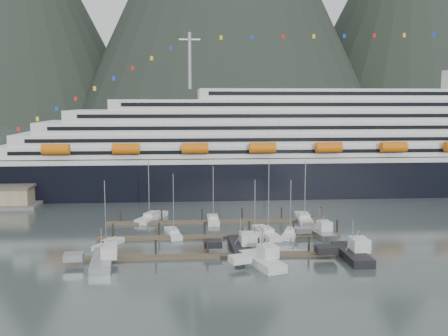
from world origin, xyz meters
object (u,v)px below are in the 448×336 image
at_px(sailboat_c, 255,240).
at_px(trawler_c, 240,246).
at_px(sailboat_e, 152,218).
at_px(sailboat_f, 213,220).
at_px(sailboat_d, 266,233).
at_px(trawler_d, 351,253).
at_px(trawler_a, 101,259).
at_px(trawler_e, 319,232).
at_px(sailboat_h, 291,234).
at_px(trawler_b, 261,260).
at_px(sailboat_b, 173,233).
at_px(cruise_ship, 325,151).
at_px(sailboat_g, 304,219).
at_px(sailboat_a, 109,244).

xyz_separation_m(sailboat_c, trawler_c, (-3.66, -5.57, 0.46)).
xyz_separation_m(sailboat_e, sailboat_f, (13.84, -3.29, -0.02)).
height_order(sailboat_c, sailboat_d, sailboat_d).
relative_size(sailboat_e, trawler_d, 1.19).
distance_m(trawler_a, trawler_e, 43.46).
xyz_separation_m(sailboat_h, trawler_a, (-35.08, -15.81, 0.45)).
height_order(sailboat_f, trawler_a, sailboat_f).
bearing_deg(sailboat_c, trawler_c, 164.53).
relative_size(sailboat_c, sailboat_d, 0.78).
distance_m(sailboat_d, trawler_d, 20.42).
bearing_deg(sailboat_e, sailboat_h, -95.94).
xyz_separation_m(sailboat_c, sailboat_e, (-20.97, 20.89, 0.03)).
xyz_separation_m(trawler_b, trawler_d, (16.06, 2.79, 0.03)).
bearing_deg(sailboat_f, trawler_e, -123.71).
bearing_deg(trawler_c, sailboat_b, 44.50).
height_order(sailboat_d, trawler_c, sailboat_d).
distance_m(sailboat_f, trawler_e, 24.80).
xyz_separation_m(sailboat_c, trawler_e, (13.37, 3.65, 0.41)).
distance_m(cruise_ship, sailboat_h, 56.79).
bearing_deg(trawler_d, sailboat_d, 34.92).
bearing_deg(trawler_e, sailboat_c, 95.36).
bearing_deg(sailboat_d, trawler_b, 158.27).
bearing_deg(sailboat_d, sailboat_f, 28.39).
xyz_separation_m(sailboat_g, trawler_e, (0.01, -13.45, 0.39)).
xyz_separation_m(cruise_ship, trawler_e, (-15.09, -52.18, -11.21)).
relative_size(sailboat_a, trawler_b, 1.15).
distance_m(sailboat_b, trawler_d, 35.63).
relative_size(sailboat_e, sailboat_h, 1.23).
height_order(sailboat_h, trawler_b, sailboat_h).
height_order(sailboat_b, trawler_d, sailboat_b).
bearing_deg(sailboat_h, sailboat_d, 101.36).
bearing_deg(trawler_e, sailboat_f, 45.85).
distance_m(sailboat_g, sailboat_h, 14.02).
bearing_deg(sailboat_e, sailboat_g, -72.15).
bearing_deg(sailboat_a, sailboat_e, 7.97).
bearing_deg(sailboat_d, sailboat_h, -109.48).
distance_m(sailboat_b, trawler_c, 17.05).
xyz_separation_m(cruise_ship, sailboat_f, (-35.59, -38.24, -11.62)).
bearing_deg(sailboat_d, sailboat_e, 46.18).
xyz_separation_m(sailboat_d, sailboat_f, (-10.04, 12.56, -0.02)).
relative_size(sailboat_a, trawler_d, 1.04).
distance_m(sailboat_e, trawler_a, 33.06).
bearing_deg(sailboat_b, cruise_ship, -53.34).
bearing_deg(trawler_b, sailboat_h, -45.24).
relative_size(sailboat_d, trawler_a, 1.33).
xyz_separation_m(sailboat_b, sailboat_e, (-5.12, 14.53, 0.04)).
height_order(cruise_ship, sailboat_c, cruise_ship).
xyz_separation_m(sailboat_a, sailboat_c, (27.66, 0.76, 0.01)).
height_order(sailboat_a, trawler_a, sailboat_a).
height_order(sailboat_d, trawler_b, sailboat_d).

